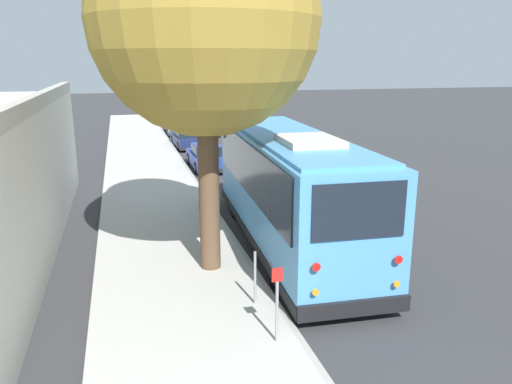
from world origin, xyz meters
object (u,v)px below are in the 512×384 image
Objects in this scene: parked_sedan_blue at (207,157)px; parked_sedan_navy at (187,138)px; sign_post_far at (255,278)px; street_tree at (203,4)px; sign_post_near at (277,304)px; shuttle_bus at (289,184)px; parked_sedan_gray at (178,126)px.

parked_sedan_navy is at bearing 0.59° from parked_sedan_blue.
street_tree is at bearing 13.62° from sign_post_far.
street_tree is (-20.18, 2.05, 6.22)m from parked_sedan_navy.
sign_post_near reaches higher than parked_sedan_blue.
street_tree is at bearing 170.12° from parked_sedan_blue.
shuttle_bus is 8.35× the size of sign_post_far.
parked_sedan_gray is at bearing -2.98° from parked_sedan_navy.
parked_sedan_navy is 22.71m from sign_post_far.
sign_post_near reaches higher than parked_sedan_navy.
parked_sedan_blue is 15.71m from sign_post_far.
sign_post_near is (-5.45, 2.08, -0.97)m from shuttle_bus.
shuttle_bus is 4.50m from sign_post_far.
sign_post_near is at bearing 161.92° from shuttle_bus.
sign_post_far is at bearing 174.39° from parked_sedan_navy.
street_tree is at bearing 8.31° from sign_post_near.
sign_post_far is (-28.98, 1.57, 0.16)m from parked_sedan_gray.
parked_sedan_blue is at bearing 179.10° from parked_sedan_navy.
parked_sedan_navy is 24.34m from sign_post_near.
sign_post_near is at bearing 180.00° from sign_post_far.
parked_sedan_navy is 6.32m from parked_sedan_gray.
parked_sedan_navy is at bearing -178.98° from parked_sedan_gray.
sign_post_far reaches higher than parked_sedan_gray.
shuttle_bus is 25.20m from parked_sedan_gray.
sign_post_far is (-15.62, 1.58, 0.19)m from parked_sedan_blue.
sign_post_far is at bearing 0.00° from sign_post_near.
parked_sedan_navy is 0.47× the size of street_tree.
parked_sedan_blue is (11.80, 0.50, -1.33)m from shuttle_bus.
parked_sedan_gray is at bearing 4.00° from shuttle_bus.
street_tree is 6.39× the size of sign_post_near.
sign_post_far is (-22.66, 1.45, 0.20)m from parked_sedan_navy.
parked_sedan_blue is at bearing -5.78° from sign_post_far.
sign_post_near is (-24.29, 1.45, 0.37)m from parked_sedan_navy.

